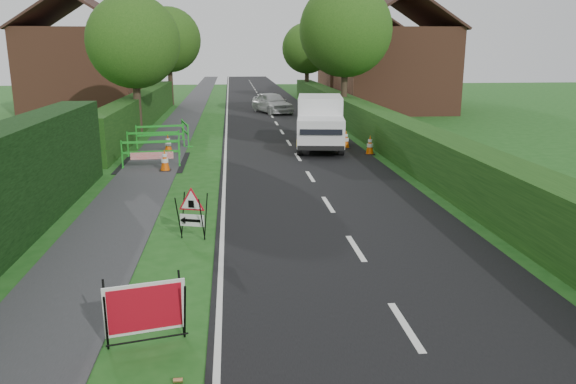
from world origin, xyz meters
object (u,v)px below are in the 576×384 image
works_van (320,122)px  hatchback_car (272,103)px  red_rect_sign (145,309)px  triangle_sign (190,210)px

works_van → hatchback_car: (-1.02, 13.99, -0.47)m
red_rect_sign → triangle_sign: bearing=72.7°
red_rect_sign → hatchback_car: size_ratio=0.30×
red_rect_sign → hatchback_car: (4.03, 30.15, 0.14)m
red_rect_sign → works_van: bearing=59.6°
works_van → hatchback_car: works_van is taller
works_van → hatchback_car: 14.04m
hatchback_car → works_van: bearing=-105.0°
triangle_sign → hatchback_car: hatchback_car is taller
red_rect_sign → hatchback_car: bearing=69.3°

